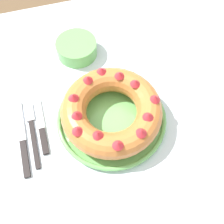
# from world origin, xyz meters

# --- Properties ---
(ground_plane) EXTENTS (8.00, 8.00, 0.00)m
(ground_plane) POSITION_xyz_m (0.00, 0.00, 0.00)
(ground_plane) COLOR brown
(dining_table) EXTENTS (1.13, 1.05, 0.72)m
(dining_table) POSITION_xyz_m (0.00, 0.00, 0.63)
(dining_table) COLOR silver
(dining_table) RESTS_ON ground_plane
(serving_dish) EXTENTS (0.30, 0.30, 0.02)m
(serving_dish) POSITION_xyz_m (0.02, -0.00, 0.73)
(serving_dish) COLOR #6BB760
(serving_dish) RESTS_ON dining_table
(bundt_cake) EXTENTS (0.27, 0.27, 0.08)m
(bundt_cake) POSITION_xyz_m (0.02, -0.00, 0.78)
(bundt_cake) COLOR #C67538
(bundt_cake) RESTS_ON serving_dish
(fork) EXTENTS (0.02, 0.20, 0.01)m
(fork) POSITION_xyz_m (-0.20, 0.03, 0.72)
(fork) COLOR black
(fork) RESTS_ON dining_table
(serving_knife) EXTENTS (0.02, 0.23, 0.01)m
(serving_knife) POSITION_xyz_m (-0.23, -0.00, 0.72)
(serving_knife) COLOR black
(serving_knife) RESTS_ON dining_table
(cake_knife) EXTENTS (0.02, 0.17, 0.01)m
(cake_knife) POSITION_xyz_m (-0.18, 0.02, 0.72)
(cake_knife) COLOR black
(cake_knife) RESTS_ON dining_table
(side_bowl) EXTENTS (0.13, 0.13, 0.05)m
(side_bowl) POSITION_xyz_m (-0.02, 0.27, 0.75)
(side_bowl) COLOR #6BB760
(side_bowl) RESTS_ON dining_table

